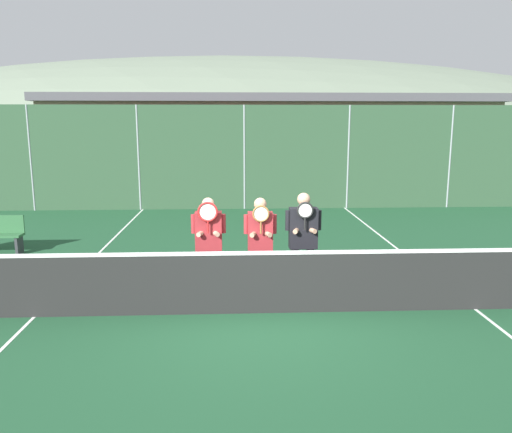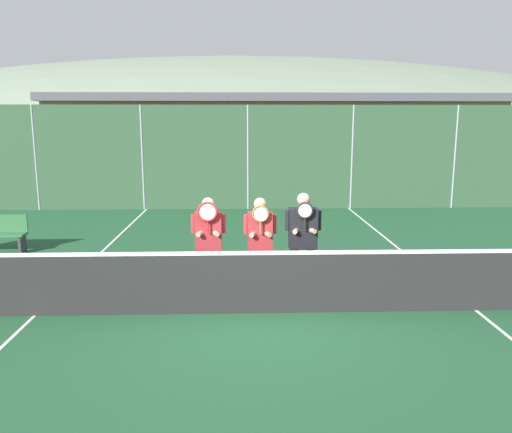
{
  "view_description": "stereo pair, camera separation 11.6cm",
  "coord_description": "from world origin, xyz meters",
  "px_view_note": "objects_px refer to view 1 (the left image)",
  "views": [
    {
      "loc": [
        -0.39,
        -7.26,
        2.91
      ],
      "look_at": [
        -0.01,
        0.95,
        1.34
      ],
      "focal_mm": 35.0,
      "sensor_mm": 36.0,
      "label": 1
    },
    {
      "loc": [
        -0.27,
        -7.26,
        2.91
      ],
      "look_at": [
        -0.01,
        0.95,
        1.34
      ],
      "focal_mm": 35.0,
      "sensor_mm": 36.0,
      "label": 2
    }
  ],
  "objects_px": {
    "player_leftmost": "(209,239)",
    "car_far_left": "(61,175)",
    "player_center_right": "(303,236)",
    "car_center": "(341,176)",
    "car_left_of_center": "(208,174)",
    "player_center_left": "(260,240)"
  },
  "relations": [
    {
      "from": "player_center_left",
      "to": "player_center_right",
      "type": "relative_size",
      "value": 0.96
    },
    {
      "from": "car_far_left",
      "to": "car_left_of_center",
      "type": "xyz_separation_m",
      "value": [
        5.39,
        0.51,
        -0.02
      ]
    },
    {
      "from": "car_far_left",
      "to": "car_left_of_center",
      "type": "relative_size",
      "value": 1.08
    },
    {
      "from": "player_center_left",
      "to": "car_left_of_center",
      "type": "relative_size",
      "value": 0.39
    },
    {
      "from": "player_leftmost",
      "to": "car_center",
      "type": "bearing_deg",
      "value": 67.08
    },
    {
      "from": "player_center_right",
      "to": "car_far_left",
      "type": "height_order",
      "value": "car_far_left"
    },
    {
      "from": "car_left_of_center",
      "to": "car_center",
      "type": "xyz_separation_m",
      "value": [
        5.06,
        -0.52,
        -0.05
      ]
    },
    {
      "from": "player_center_right",
      "to": "car_left_of_center",
      "type": "relative_size",
      "value": 0.4
    },
    {
      "from": "player_center_left",
      "to": "player_center_right",
      "type": "bearing_deg",
      "value": 1.62
    },
    {
      "from": "car_far_left",
      "to": "car_left_of_center",
      "type": "height_order",
      "value": "car_far_left"
    },
    {
      "from": "player_leftmost",
      "to": "car_far_left",
      "type": "height_order",
      "value": "car_far_left"
    },
    {
      "from": "car_far_left",
      "to": "car_center",
      "type": "relative_size",
      "value": 1.16
    },
    {
      "from": "player_leftmost",
      "to": "car_center",
      "type": "distance_m",
      "value": 11.55
    },
    {
      "from": "car_far_left",
      "to": "car_center",
      "type": "distance_m",
      "value": 10.45
    },
    {
      "from": "player_center_right",
      "to": "player_leftmost",
      "type": "bearing_deg",
      "value": 177.05
    },
    {
      "from": "player_center_left",
      "to": "car_left_of_center",
      "type": "xyz_separation_m",
      "value": [
        -1.41,
        11.25,
        -0.07
      ]
    },
    {
      "from": "player_center_left",
      "to": "car_center",
      "type": "bearing_deg",
      "value": 71.22
    },
    {
      "from": "player_center_right",
      "to": "car_left_of_center",
      "type": "bearing_deg",
      "value": 100.69
    },
    {
      "from": "player_center_right",
      "to": "car_center",
      "type": "distance_m",
      "value": 11.11
    },
    {
      "from": "player_center_right",
      "to": "car_left_of_center",
      "type": "height_order",
      "value": "car_left_of_center"
    },
    {
      "from": "player_center_left",
      "to": "car_left_of_center",
      "type": "height_order",
      "value": "car_left_of_center"
    },
    {
      "from": "player_leftmost",
      "to": "player_center_left",
      "type": "xyz_separation_m",
      "value": [
        0.85,
        -0.1,
        -0.01
      ]
    }
  ]
}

